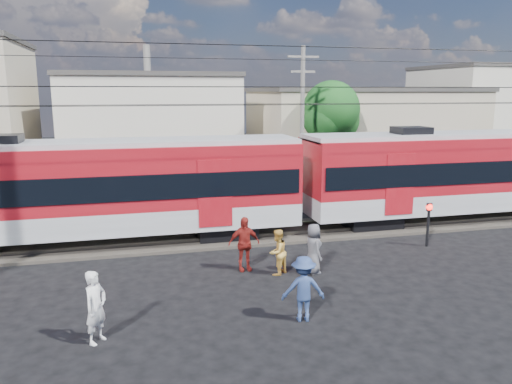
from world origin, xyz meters
TOP-DOWN VIEW (x-y plane):
  - ground at (0.00, 0.00)m, footprint 120.00×120.00m
  - track_bed at (0.00, 8.00)m, footprint 70.00×3.40m
  - rail_near at (0.00, 7.25)m, footprint 70.00×0.12m
  - rail_far at (0.00, 8.75)m, footprint 70.00×0.12m
  - commuter_train at (-4.70, 8.00)m, footprint 50.30×3.08m
  - building_midwest at (-2.00, 27.00)m, footprint 12.24×12.24m
  - building_mideast at (14.00, 24.00)m, footprint 16.32×10.20m
  - building_east at (28.00, 28.00)m, footprint 10.20×10.20m
  - utility_pole_mid at (6.00, 15.00)m, footprint 1.80×0.24m
  - tree_near at (9.19, 18.09)m, footprint 3.82×3.64m
  - pedestrian_a at (-4.48, -0.06)m, footprint 0.74×0.79m
  - pedestrian_b at (1.10, 3.28)m, footprint 0.96×0.93m
  - pedestrian_c at (0.79, -0.16)m, footprint 1.24×0.84m
  - pedestrian_d at (0.11, 3.94)m, footprint 1.13×0.53m
  - pedestrian_e at (2.30, 3.12)m, footprint 0.63×0.89m
  - crossing_signal at (7.72, 4.79)m, footprint 0.25×0.25m

SIDE VIEW (x-z plane):
  - ground at x=0.00m, z-range 0.00..0.00m
  - track_bed at x=0.00m, z-range 0.00..0.12m
  - rail_near at x=0.00m, z-range 0.12..0.24m
  - rail_far at x=0.00m, z-range 0.12..0.24m
  - pedestrian_b at x=1.10m, z-range 0.00..1.55m
  - pedestrian_e at x=2.30m, z-range 0.00..1.71m
  - pedestrian_c at x=0.79m, z-range 0.00..1.78m
  - pedestrian_a at x=-4.48m, z-range 0.00..1.82m
  - pedestrian_d at x=0.11m, z-range 0.00..1.88m
  - crossing_signal at x=7.72m, z-range 0.34..2.09m
  - commuter_train at x=-4.70m, z-range 0.31..4.49m
  - building_mideast at x=14.00m, z-range 0.01..6.31m
  - building_midwest at x=-2.00m, z-range 0.01..7.31m
  - building_east at x=28.00m, z-range 0.01..8.31m
  - utility_pole_mid at x=6.00m, z-range 0.28..8.78m
  - tree_near at x=9.19m, z-range 1.30..8.02m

